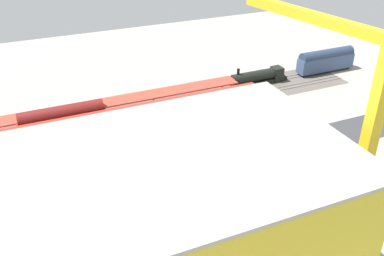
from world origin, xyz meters
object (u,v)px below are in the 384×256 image
street_tree_0 (92,185)px  street_tree_1 (182,173)px  construction_building (169,242)px  parked_car_2 (250,143)px  platform_canopy_far (115,101)px  platform_canopy_near (141,110)px  parked_car_5 (140,168)px  freight_coach_far (62,119)px  street_tree_2 (227,161)px  parked_car_3 (214,150)px  street_tree_3 (273,152)px  passenger_coach (326,60)px  locomotive (260,77)px  tower_crane (351,141)px  parked_car_0 (311,129)px  parked_car_1 (282,136)px  parked_car_4 (182,160)px  box_truck_0 (112,211)px  traffic_light (202,161)px

street_tree_0 → street_tree_1: street_tree_0 is taller
construction_building → parked_car_2: bearing=-134.4°
platform_canopy_far → construction_building: (6.25, 50.01, 6.73)m
platform_canopy_near → parked_car_5: size_ratio=12.64×
freight_coach_far → street_tree_2: street_tree_2 is taller
parked_car_3 → construction_building: construction_building is taller
platform_canopy_far → street_tree_3: bearing=122.3°
passenger_coach → street_tree_3: (38.62, 34.52, 1.12)m
passenger_coach → locomotive: bearing=-0.0°
platform_canopy_far → construction_building: 50.85m
tower_crane → construction_building: bearing=-5.0°
parked_car_0 → parked_car_1: bearing=-1.1°
parked_car_4 → tower_crane: bearing=107.0°
platform_canopy_near → construction_building: (10.02, 43.66, 6.53)m
parked_car_5 → parked_car_1: bearing=179.0°
street_tree_3 → street_tree_1: bearing=0.3°
freight_coach_far → platform_canopy_near: bearing=163.7°
parked_car_1 → parked_car_2: (7.00, -0.31, -0.00)m
platform_canopy_far → street_tree_2: bearing=110.4°
parked_car_2 → parked_car_3: 7.73m
parked_car_2 → parked_car_4: (14.65, 0.42, 0.06)m
passenger_coach → freight_coach_far: passenger_coach is taller
parked_car_5 → tower_crane: size_ratio=0.13×
box_truck_0 → street_tree_0: bearing=-40.6°
freight_coach_far → parked_car_0: size_ratio=3.98×
platform_canopy_far → box_truck_0: bearing=74.5°
parked_car_1 → traffic_light: bearing=19.6°
street_tree_1 → street_tree_2: street_tree_1 is taller
box_truck_0 → parked_car_1: bearing=-164.9°
traffic_light → platform_canopy_near: bearing=-81.6°
passenger_coach → tower_crane: tower_crane is taller
parked_car_1 → parked_car_4: parked_car_4 is taller
parked_car_4 → traffic_light: (-0.83, 7.31, 4.04)m
parked_car_5 → street_tree_0: (9.65, 8.61, 5.05)m
parked_car_1 → box_truck_0: size_ratio=0.47×
parked_car_3 → box_truck_0: (22.16, 10.56, 0.84)m
parked_car_0 → parked_car_4: parked_car_4 is taller
platform_canopy_near → street_tree_0: bearing=58.1°
parked_car_0 → traffic_light: bearing=14.7°
parked_car_4 → parked_car_5: parked_car_4 is taller
platform_canopy_far → traffic_light: size_ratio=7.80×
parked_car_0 → parked_car_4: size_ratio=1.04×
parked_car_3 → traffic_light: size_ratio=0.62×
platform_canopy_near → street_tree_3: bearing=122.6°
street_tree_1 → freight_coach_far: bearing=-64.0°
parked_car_0 → street_tree_1: bearing=15.8°
construction_building → traffic_light: construction_building is taller
passenger_coach → parked_car_3: passenger_coach is taller
parked_car_1 → parked_car_3: parked_car_1 is taller
parked_car_4 → traffic_light: bearing=96.5°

